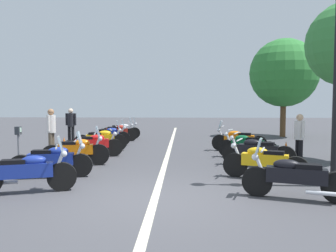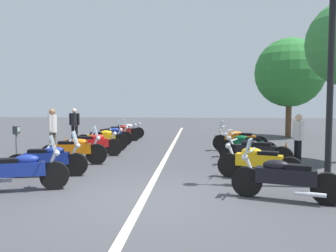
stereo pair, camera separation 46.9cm
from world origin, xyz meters
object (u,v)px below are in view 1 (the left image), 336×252
Objects in this scene: motorcycle_left_row_2 at (77,150)px; bystander_1 at (299,135)px; bystander_0 at (51,128)px; roadside_tree_1 at (284,73)px; motorcycle_left_row_0 at (27,172)px; motorcycle_left_row_6 at (118,132)px; motorcycle_right_row_2 at (257,151)px; motorcycle_right_row_4 at (238,140)px; motorcycle_right_row_1 at (264,161)px; motorcycle_left_row_5 at (109,135)px; motorcycle_left_row_4 at (101,139)px; bystander_3 at (71,123)px; motorcycle_left_row_1 at (52,160)px; motorcycle_left_row_7 at (122,130)px; traffic_cone_0 at (64,145)px; motorcycle_right_row_0 at (294,177)px; parking_meter at (19,141)px; motorcycle_left_row_3 at (93,144)px; traffic_cone_2 at (286,151)px; motorcycle_right_row_3 at (247,145)px.

motorcycle_left_row_2 is 6.94m from bystander_1.
roadside_tree_1 reaches higher than bystander_0.
motorcycle_left_row_0 is 9.92m from motorcycle_left_row_6.
motorcycle_right_row_4 is (3.31, 0.04, 0.00)m from motorcycle_right_row_2.
motorcycle_left_row_5 is at bearing -29.91° from motorcycle_right_row_1.
motorcycle_left_row_0 is 8.26m from motorcycle_left_row_5.
bystander_1 is (-2.69, -6.92, 0.44)m from motorcycle_left_row_4.
motorcycle_left_row_4 is 1.24× the size of bystander_3.
motorcycle_left_row_1 is 9.88m from motorcycle_left_row_7.
motorcycle_left_row_0 reaches higher than motorcycle_right_row_2.
motorcycle_right_row_2 is (1.80, -5.61, 0.01)m from motorcycle_left_row_1.
traffic_cone_0 is at bearing -127.96° from motorcycle_left_row_5.
motorcycle_right_row_0 is 0.98× the size of motorcycle_right_row_2.
roadside_tree_1 is at bearing 117.76° from bystander_3.
bystander_0 is 13.34m from roadside_tree_1.
traffic_cone_0 is 0.36× the size of bystander_3.
motorcycle_right_row_1 is 0.36× the size of roadside_tree_1.
motorcycle_left_row_6 is 2.40m from bystander_3.
motorcycle_left_row_1 is 1.26m from parking_meter.
bystander_0 reaches higher than motorcycle_left_row_3.
motorcycle_left_row_1 is 7.65m from traffic_cone_2.
roadside_tree_1 is at bearing -56.66° from traffic_cone_0.
motorcycle_left_row_0 is 8.37m from traffic_cone_2.
motorcycle_left_row_2 is (3.21, -0.05, 0.01)m from motorcycle_left_row_0.
motorcycle_left_row_2 reaches higher than motorcycle_right_row_2.
motorcycle_right_row_2 is at bearing 159.61° from roadside_tree_1.
traffic_cone_2 is at bearing -94.26° from motorcycle_right_row_1.
motorcycle_left_row_5 reaches higher than motorcycle_left_row_7.
motorcycle_left_row_4 is 4.97m from motorcycle_left_row_7.
motorcycle_left_row_2 is 1.04× the size of motorcycle_right_row_3.
motorcycle_left_row_3 is 1.54m from motorcycle_left_row_4.
motorcycle_right_row_4 reaches higher than motorcycle_left_row_7.
roadside_tree_1 is at bearing 35.47° from motorcycle_left_row_0.
motorcycle_right_row_0 is 5.09m from motorcycle_right_row_3.
motorcycle_right_row_1 is at bearing -60.79° from motorcycle_left_row_5.
motorcycle_right_row_2 is at bearing 138.69° from traffic_cone_2.
motorcycle_right_row_1 is at bearing -49.77° from motorcycle_left_row_3.
parking_meter reaches higher than motorcycle_right_row_3.
motorcycle_left_row_4 is 6.35m from motorcycle_right_row_2.
motorcycle_left_row_4 reaches higher than motorcycle_left_row_7.
motorcycle_left_row_2 is 6.46m from motorcycle_right_row_4.
motorcycle_left_row_1 is at bearing 72.24° from motorcycle_left_row_0.
roadside_tree_1 reaches higher than bystander_1.
motorcycle_right_row_2 is 6.85m from parking_meter.
motorcycle_right_row_1 is 0.94× the size of motorcycle_right_row_4.
bystander_3 is (3.83, 8.80, 0.70)m from traffic_cone_2.
motorcycle_right_row_1 is 1.27× the size of bystander_1.
bystander_0 reaches higher than motorcycle_right_row_0.
motorcycle_left_row_0 is 0.99× the size of motorcycle_left_row_1.
motorcycle_left_row_4 is 1.07× the size of motorcycle_right_row_3.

